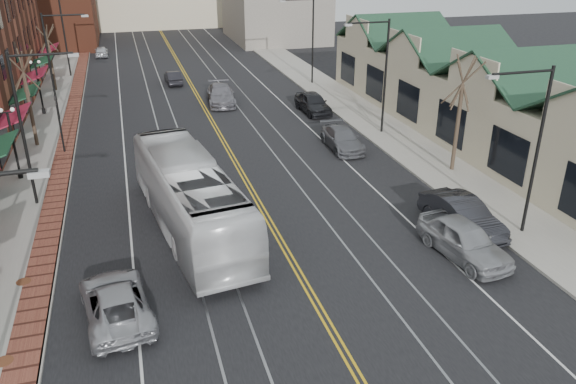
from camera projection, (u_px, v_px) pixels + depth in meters
ground at (348, 359)px, 19.15m from camera, size 160.00×160.00×0.00m
sidewalk_left at (36, 177)px, 33.51m from camera, size 4.00×120.00×0.15m
sidewalk_right at (400, 140)px, 39.68m from camera, size 4.00×120.00×0.15m
building_right at (478, 103)px, 40.30m from camera, size 8.00×36.00×4.60m
streetlight_l_1 at (29, 114)px, 28.22m from camera, size 3.33×0.25×8.00m
streetlight_l_2 at (55, 56)px, 42.20m from camera, size 3.33×0.25×8.00m
streetlight_l_3 at (68, 27)px, 56.19m from camera, size 3.33×0.25×8.00m
streetlight_r_0 at (532, 136)px, 25.15m from camera, size 3.33×0.25×8.00m
streetlight_r_1 at (380, 65)px, 39.14m from camera, size 3.33×0.25×8.00m
streetlight_r_2 at (308, 32)px, 53.12m from camera, size 3.33×0.25×8.00m
lamppost_l_2 at (14, 145)px, 32.43m from camera, size 0.84×0.28×4.27m
lamppost_l_3 at (40, 88)px, 44.67m from camera, size 0.84×0.28×4.27m
tree_left_near at (28, 97)px, 37.21m from camera, size 1.78×1.37×6.48m
tree_left_far at (50, 56)px, 51.29m from camera, size 1.66×1.28×6.02m
tree_right_mid at (459, 112)px, 33.04m from camera, size 1.90×1.46×6.93m
manhole_mid at (4, 361)px, 18.83m from camera, size 0.60×0.60×0.02m
manhole_far at (24, 282)px, 23.20m from camera, size 0.60×0.60×0.02m
traffic_signal at (59, 120)px, 36.43m from camera, size 0.18×0.15×3.80m
transit_bus at (190, 196)px, 26.94m from camera, size 4.69×13.19×3.59m
parked_suv at (116, 302)px, 20.98m from camera, size 2.98×5.32×1.40m
parked_car_a at (464, 240)px, 25.01m from camera, size 2.65×5.20×1.69m
parked_car_b at (462, 215)px, 27.29m from camera, size 2.27×5.17×1.65m
parked_car_c at (342, 139)px, 38.05m from camera, size 2.13×4.93×1.41m
parked_car_d at (313, 103)px, 45.92m from camera, size 2.08×4.89×1.65m
distant_car_left at (173, 78)px, 55.02m from camera, size 1.52×3.94×1.28m
distant_car_right at (221, 95)px, 48.39m from camera, size 2.78×5.72×1.60m
distant_car_far at (101, 51)px, 67.75m from camera, size 1.53×3.78×1.29m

